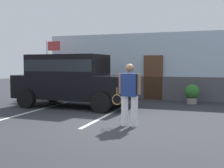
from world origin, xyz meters
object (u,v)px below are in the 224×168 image
parked_suv (72,78)px  tennis_player_man (129,94)px  potted_plant_by_porch (192,93)px  flag_pole (50,58)px

parked_suv → tennis_player_man: 4.08m
tennis_player_man → potted_plant_by_porch: bearing=-100.9°
tennis_player_man → flag_pole: (-5.42, 4.92, 1.11)m
potted_plant_by_porch → flag_pole: bearing=-179.6°
potted_plant_by_porch → flag_pole: 6.98m
tennis_player_man → parked_suv: bearing=-35.9°
parked_suv → tennis_player_man: size_ratio=2.75×
tennis_player_man → flag_pole: size_ratio=0.59×
parked_suv → potted_plant_by_porch: bearing=28.9°
tennis_player_man → flag_pole: flag_pole is taller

